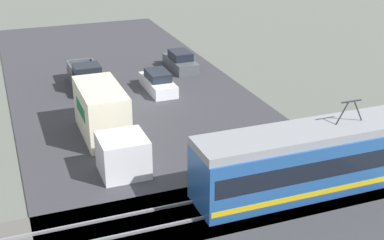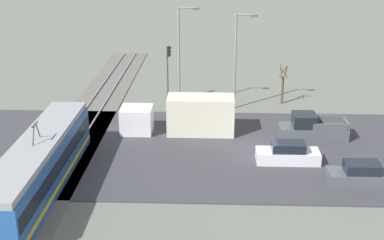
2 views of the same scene
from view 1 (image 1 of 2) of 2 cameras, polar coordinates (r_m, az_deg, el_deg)
ground_plane at (r=37.71m, az=-5.89°, el=1.78°), size 320.00×320.00×0.00m
road_surface at (r=37.69m, az=-5.90°, el=1.83°), size 16.83×51.20×0.08m
rail_bed at (r=25.45m, az=2.85°, el=-9.25°), size 64.44×4.40×0.22m
light_rail_tram at (r=27.82m, az=16.01°, el=-3.41°), size 15.80×2.81×4.38m
box_truck at (r=31.28m, az=-9.15°, el=-0.08°), size 2.46×9.09×3.05m
pickup_truck at (r=40.89m, az=-11.22°, el=4.39°), size 2.07×5.28×1.95m
sedan_car_0 at (r=39.66m, az=-3.65°, el=4.02°), size 1.71×4.45×1.50m
sedan_car_1 at (r=44.53m, az=-1.23°, el=6.23°), size 1.76×4.30×1.51m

